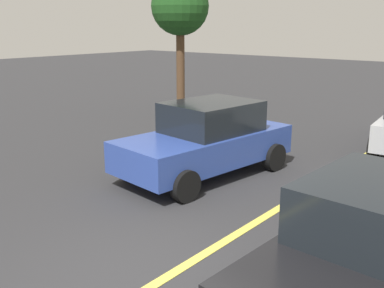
# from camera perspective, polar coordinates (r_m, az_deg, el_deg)

# --- Properties ---
(ground_plane) EXTENTS (80.00, 80.00, 0.00)m
(ground_plane) POSITION_cam_1_polar(r_m,az_deg,el_deg) (6.27, -3.95, -16.92)
(ground_plane) COLOR #2D2D30
(lane_marking_centre) EXTENTS (28.00, 0.16, 0.01)m
(lane_marking_centre) POSITION_cam_1_polar(r_m,az_deg,el_deg) (8.44, 10.36, -8.36)
(lane_marking_centre) COLOR #E0D14C
(car_black_far_lane) EXTENTS (3.95, 2.12, 1.63)m
(car_black_far_lane) POSITION_cam_1_polar(r_m,az_deg,el_deg) (5.59, 22.04, -12.71)
(car_black_far_lane) COLOR black
(car_black_far_lane) RESTS_ON ground_plane
(car_blue_mid_road) EXTENTS (4.32, 2.36, 1.65)m
(car_blue_mid_road) POSITION_cam_1_polar(r_m,az_deg,el_deg) (10.07, 1.90, 0.61)
(car_blue_mid_road) COLOR #2D479E
(car_blue_mid_road) RESTS_ON ground_plane
(tree_left_verge) EXTENTS (2.06, 2.06, 4.97)m
(tree_left_verge) POSITION_cam_1_polar(r_m,az_deg,el_deg) (16.63, -1.52, 16.81)
(tree_left_verge) COLOR #513823
(tree_left_verge) RESTS_ON ground_plane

